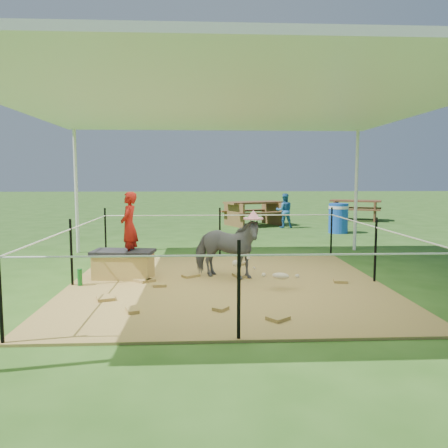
{
  "coord_description": "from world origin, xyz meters",
  "views": [
    {
      "loc": [
        -0.35,
        -6.35,
        1.59
      ],
      "look_at": [
        0.0,
        0.6,
        0.85
      ],
      "focal_mm": 35.0,
      "sensor_mm": 36.0,
      "label": 1
    }
  ],
  "objects_px": {
    "straw_bale": "(124,266)",
    "foal": "(281,274)",
    "picnic_table_far": "(355,210)",
    "distant_person": "(284,211)",
    "picnic_table_near": "(254,214)",
    "woman": "(129,220)",
    "pony": "(226,248)",
    "green_bottle": "(80,277)",
    "trash_barrel": "(338,218)"
  },
  "relations": [
    {
      "from": "straw_bale",
      "to": "foal",
      "type": "height_order",
      "value": "foal"
    },
    {
      "from": "foal",
      "to": "picnic_table_far",
      "type": "distance_m",
      "value": 11.18
    },
    {
      "from": "foal",
      "to": "distant_person",
      "type": "xyz_separation_m",
      "value": [
        1.52,
        7.77,
        0.3
      ]
    },
    {
      "from": "straw_bale",
      "to": "picnic_table_near",
      "type": "height_order",
      "value": "picnic_table_near"
    },
    {
      "from": "woman",
      "to": "distant_person",
      "type": "height_order",
      "value": "woman"
    },
    {
      "from": "pony",
      "to": "distant_person",
      "type": "distance_m",
      "value": 7.41
    },
    {
      "from": "picnic_table_near",
      "to": "woman",
      "type": "bearing_deg",
      "value": -133.88
    },
    {
      "from": "green_bottle",
      "to": "trash_barrel",
      "type": "height_order",
      "value": "trash_barrel"
    },
    {
      "from": "green_bottle",
      "to": "picnic_table_near",
      "type": "xyz_separation_m",
      "value": [
        3.5,
        8.17,
        0.25
      ]
    },
    {
      "from": "trash_barrel",
      "to": "foal",
      "type": "bearing_deg",
      "value": -113.87
    },
    {
      "from": "picnic_table_near",
      "to": "distant_person",
      "type": "xyz_separation_m",
      "value": [
        0.89,
        -0.75,
        0.15
      ]
    },
    {
      "from": "pony",
      "to": "picnic_table_near",
      "type": "height_order",
      "value": "pony"
    },
    {
      "from": "trash_barrel",
      "to": "picnic_table_far",
      "type": "relative_size",
      "value": 0.47
    },
    {
      "from": "foal",
      "to": "picnic_table_far",
      "type": "bearing_deg",
      "value": 86.7
    },
    {
      "from": "straw_bale",
      "to": "trash_barrel",
      "type": "height_order",
      "value": "trash_barrel"
    },
    {
      "from": "picnic_table_near",
      "to": "distant_person",
      "type": "bearing_deg",
      "value": -63.7
    },
    {
      "from": "green_bottle",
      "to": "picnic_table_near",
      "type": "relative_size",
      "value": 0.13
    },
    {
      "from": "green_bottle",
      "to": "pony",
      "type": "relative_size",
      "value": 0.22
    },
    {
      "from": "woman",
      "to": "foal",
      "type": "bearing_deg",
      "value": 77.53
    },
    {
      "from": "woman",
      "to": "picnic_table_far",
      "type": "distance_m",
      "value": 11.62
    },
    {
      "from": "woman",
      "to": "green_bottle",
      "type": "bearing_deg",
      "value": -47.81
    },
    {
      "from": "picnic_table_near",
      "to": "picnic_table_far",
      "type": "relative_size",
      "value": 1.05
    },
    {
      "from": "foal",
      "to": "picnic_table_far",
      "type": "relative_size",
      "value": 0.42
    },
    {
      "from": "picnic_table_near",
      "to": "foal",
      "type": "bearing_deg",
      "value": -117.81
    },
    {
      "from": "green_bottle",
      "to": "picnic_table_near",
      "type": "height_order",
      "value": "picnic_table_near"
    },
    {
      "from": "picnic_table_far",
      "to": "straw_bale",
      "type": "bearing_deg",
      "value": -102.76
    },
    {
      "from": "straw_bale",
      "to": "trash_barrel",
      "type": "relative_size",
      "value": 1.03
    },
    {
      "from": "woman",
      "to": "trash_barrel",
      "type": "xyz_separation_m",
      "value": [
        5.05,
        5.58,
        -0.52
      ]
    },
    {
      "from": "foal",
      "to": "picnic_table_near",
      "type": "bearing_deg",
      "value": 107.14
    },
    {
      "from": "picnic_table_near",
      "to": "picnic_table_far",
      "type": "bearing_deg",
      "value": -1.57
    },
    {
      "from": "woman",
      "to": "foal",
      "type": "xyz_separation_m",
      "value": [
        2.22,
        -0.81,
        -0.7
      ]
    },
    {
      "from": "pony",
      "to": "green_bottle",
      "type": "bearing_deg",
      "value": 122.47
    },
    {
      "from": "trash_barrel",
      "to": "picnic_table_far",
      "type": "bearing_deg",
      "value": 64.03
    },
    {
      "from": "straw_bale",
      "to": "green_bottle",
      "type": "height_order",
      "value": "straw_bale"
    },
    {
      "from": "straw_bale",
      "to": "picnic_table_near",
      "type": "distance_m",
      "value": 8.26
    },
    {
      "from": "green_bottle",
      "to": "distant_person",
      "type": "relative_size",
      "value": 0.22
    },
    {
      "from": "pony",
      "to": "woman",
      "type": "bearing_deg",
      "value": 109.37
    },
    {
      "from": "foal",
      "to": "picnic_table_far",
      "type": "xyz_separation_m",
      "value": [
        4.66,
        10.16,
        0.14
      ]
    },
    {
      "from": "straw_bale",
      "to": "picnic_table_near",
      "type": "xyz_separation_m",
      "value": [
        2.95,
        7.72,
        0.17
      ]
    },
    {
      "from": "pony",
      "to": "foal",
      "type": "distance_m",
      "value": 1.05
    },
    {
      "from": "woman",
      "to": "trash_barrel",
      "type": "height_order",
      "value": "woman"
    },
    {
      "from": "green_bottle",
      "to": "foal",
      "type": "height_order",
      "value": "foal"
    },
    {
      "from": "woman",
      "to": "picnic_table_near",
      "type": "bearing_deg",
      "value": 167.22
    },
    {
      "from": "woman",
      "to": "green_bottle",
      "type": "relative_size",
      "value": 4.32
    },
    {
      "from": "pony",
      "to": "distant_person",
      "type": "relative_size",
      "value": 1.02
    },
    {
      "from": "pony",
      "to": "picnic_table_near",
      "type": "xyz_separation_m",
      "value": [
        1.36,
        7.82,
        -0.1
      ]
    },
    {
      "from": "distant_person",
      "to": "picnic_table_near",
      "type": "bearing_deg",
      "value": -39.95
    },
    {
      "from": "foal",
      "to": "distant_person",
      "type": "height_order",
      "value": "distant_person"
    },
    {
      "from": "woman",
      "to": "green_bottle",
      "type": "distance_m",
      "value": 1.12
    },
    {
      "from": "distant_person",
      "to": "pony",
      "type": "bearing_deg",
      "value": 72.5
    }
  ]
}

